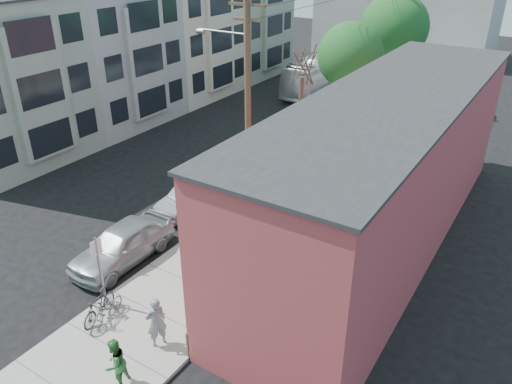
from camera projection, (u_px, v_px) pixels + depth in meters
The scene contains 26 objects.
ground at pixel (147, 231), 22.55m from camera, with size 120.00×120.00×0.00m, color black.
sidewalk at pixel (335, 165), 28.72m from camera, with size 4.50×58.00×0.15m, color #99998E.
cafe_building at pixel (386, 171), 20.48m from camera, with size 6.60×20.20×6.61m.
apartment_row at pixel (155, 47), 36.57m from camera, with size 6.30×32.00×9.00m.
sign_post at pixel (99, 265), 17.15m from camera, with size 0.07×0.45×2.80m.
parking_meter_near at pixel (187, 224), 21.16m from camera, with size 0.14×0.14×1.24m.
parking_meter_far at pixel (297, 149), 28.51m from camera, with size 0.14×0.14×1.24m.
utility_pole_near at pixel (247, 98), 22.36m from camera, with size 3.57×0.28×10.00m.
utility_pole_far at pixel (384, 37), 35.67m from camera, with size 1.80×0.28×10.00m.
tree_bare at pixel (300, 125), 26.76m from camera, with size 0.24×0.24×5.26m.
tree_leafy_mid at pixel (350, 56), 30.31m from camera, with size 4.00×4.00×7.19m.
tree_leafy_far at pixel (394, 28), 36.00m from camera, with size 4.90×4.90×8.16m.
patio_chair_a at pixel (206, 314), 16.80m from camera, with size 0.50×0.50×0.88m, color #124317, non-canonical shape.
patio_chair_b at pixel (211, 311), 16.92m from camera, with size 0.50×0.50×0.88m, color #124317, non-canonical shape.
patron_grey at pixel (156, 322), 15.75m from camera, with size 0.67×0.44×1.83m, color slate.
patron_green at pixel (115, 363), 14.38m from camera, with size 0.79×0.61×1.62m, color #30772F.
cyclist at pixel (196, 254), 19.09m from camera, with size 1.16×0.67×1.80m, color maroon.
cyclist_bike at pixel (197, 262), 19.26m from camera, with size 0.70×1.99×1.05m, color black.
parked_bike_a at pixel (99, 306), 16.99m from camera, with size 0.50×1.76×1.06m, color #232326.
parked_bike_b at pixel (108, 308), 17.09m from camera, with size 0.53×1.53×0.80m, color slate.
car_0 at pixel (122, 244), 20.15m from camera, with size 1.91×4.75×1.62m, color #AEB3B6.
car_1 at pixel (191, 197), 24.06m from camera, with size 1.38×3.97×1.31m, color #919298.
car_2 at pixel (250, 162), 27.60m from camera, with size 1.98×4.86×1.41m, color black.
car_3 at pixel (294, 134), 31.58m from camera, with size 2.13×4.63×1.29m, color #A7A8AE.
car_4 at pixel (326, 112), 35.31m from camera, with size 1.48×4.25×1.40m, color #979A9E.
bus at pixel (326, 72), 41.89m from camera, with size 2.56×10.95×3.05m, color white.
Camera 1 is at (14.43, -13.54, 12.00)m, focal length 35.00 mm.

